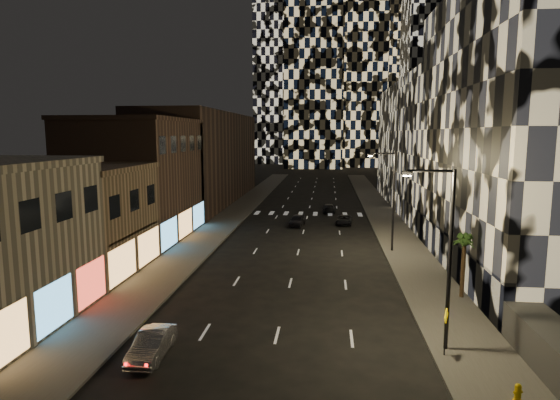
% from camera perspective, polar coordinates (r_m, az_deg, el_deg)
% --- Properties ---
extents(sidewalk_left, '(4.00, 120.00, 0.15)m').
position_cam_1_polar(sidewalk_left, '(65.01, -5.41, -1.45)').
color(sidewalk_left, '#47443F').
rests_on(sidewalk_left, ground).
extents(sidewalk_right, '(4.00, 120.00, 0.15)m').
position_cam_1_polar(sidewalk_right, '(64.21, 12.39, -1.73)').
color(sidewalk_right, '#47443F').
rests_on(sidewalk_right, ground).
extents(curb_left, '(0.20, 120.00, 0.15)m').
position_cam_1_polar(curb_left, '(64.64, -3.58, -1.49)').
color(curb_left, '#4C4C47').
rests_on(curb_left, ground).
extents(curb_right, '(0.20, 120.00, 0.15)m').
position_cam_1_polar(curb_right, '(64.00, 10.52, -1.70)').
color(curb_right, '#4C4C47').
rests_on(curb_right, ground).
extents(retail_tan, '(10.00, 10.00, 8.00)m').
position_cam_1_polar(retail_tan, '(39.72, -23.86, -2.48)').
color(retail_tan, '#856B50').
rests_on(retail_tan, ground).
extents(retail_brown, '(10.00, 15.00, 12.00)m').
position_cam_1_polar(retail_brown, '(50.57, -17.00, 2.28)').
color(retail_brown, brown).
rests_on(retail_brown, ground).
extents(retail_filler_left, '(10.00, 40.00, 14.00)m').
position_cam_1_polar(retail_filler_left, '(75.56, -9.23, 5.09)').
color(retail_filler_left, brown).
rests_on(retail_filler_left, ground).
extents(midrise_base, '(0.60, 25.00, 3.00)m').
position_cam_1_polar(midrise_base, '(39.71, 19.92, -5.96)').
color(midrise_base, '#383838').
rests_on(midrise_base, ground).
extents(plinth_right, '(2.00, 8.00, 2.00)m').
position_cam_1_polar(plinth_right, '(25.29, 30.83, -15.93)').
color(plinth_right, '#383838').
rests_on(plinth_right, ground).
extents(midrise_filler_right, '(16.00, 40.00, 18.00)m').
position_cam_1_polar(midrise_filler_right, '(72.02, 19.95, 6.17)').
color(midrise_filler_right, '#232326').
rests_on(midrise_filler_right, ground).
extents(tower_center_low, '(18.00, 18.00, 95.00)m').
position_cam_1_polar(tower_center_low, '(157.28, 4.32, 21.56)').
color(tower_center_low, black).
rests_on(tower_center_low, ground).
extents(streetlight_near, '(2.55, 0.25, 9.00)m').
position_cam_1_polar(streetlight_near, '(24.20, 19.52, -5.41)').
color(streetlight_near, black).
rests_on(streetlight_near, sidewalk_right).
extents(streetlight_far, '(2.55, 0.25, 9.00)m').
position_cam_1_polar(streetlight_far, '(43.59, 13.38, 0.68)').
color(streetlight_far, black).
rests_on(streetlight_far, sidewalk_right).
extents(car_silver_parked, '(1.42, 3.91, 1.28)m').
position_cam_1_polar(car_silver_parked, '(24.61, -15.35, -16.61)').
color(car_silver_parked, '#A0A0A5').
rests_on(car_silver_parked, ground).
extents(car_dark_midlane, '(2.01, 4.07, 1.34)m').
position_cam_1_polar(car_dark_midlane, '(55.29, 2.10, -2.49)').
color(car_dark_midlane, black).
rests_on(car_dark_midlane, ground).
extents(car_dark_oncoming, '(1.76, 4.15, 1.19)m').
position_cam_1_polar(car_dark_oncoming, '(65.05, 5.98, -0.99)').
color(car_dark_oncoming, black).
rests_on(car_dark_oncoming, ground).
extents(car_dark_rightlane, '(2.13, 4.05, 1.09)m').
position_cam_1_polar(car_dark_rightlane, '(56.60, 7.81, -2.44)').
color(car_dark_rightlane, black).
rests_on(car_dark_rightlane, ground).
extents(fire_hydrant, '(0.38, 0.36, 0.76)m').
position_cam_1_polar(fire_hydrant, '(22.39, 27.00, -20.23)').
color(fire_hydrant, yellow).
rests_on(fire_hydrant, sidewalk_right).
extents(ped_sign, '(0.37, 0.74, 2.38)m').
position_cam_1_polar(ped_sign, '(24.61, 19.55, -14.02)').
color(ped_sign, black).
rests_on(ped_sign, sidewalk_right).
extents(palm_tree, '(2.18, 2.13, 4.26)m').
position_cam_1_polar(palm_tree, '(32.73, 21.55, -5.09)').
color(palm_tree, '#47331E').
rests_on(palm_tree, sidewalk_right).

